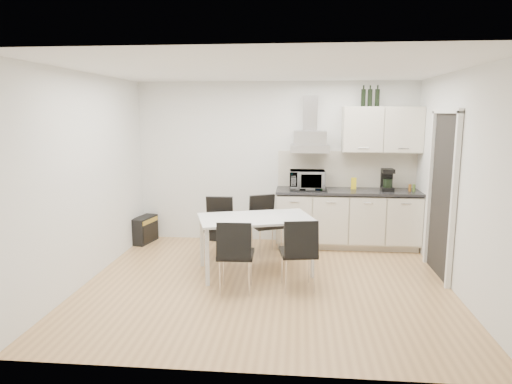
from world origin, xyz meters
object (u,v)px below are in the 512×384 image
(chair_far_left, at_px, (218,228))
(guitar_amp, at_px, (145,230))
(dining_table, at_px, (256,223))
(chair_far_right, at_px, (266,226))
(floor_speaker, at_px, (216,230))
(kitchenette, at_px, (349,195))
(chair_near_left, at_px, (236,255))
(chair_near_right, at_px, (298,253))

(chair_far_left, distance_m, guitar_amp, 1.52)
(dining_table, distance_m, chair_far_right, 0.82)
(chair_far_left, relative_size, guitar_amp, 1.60)
(chair_far_left, bearing_deg, floor_speaker, -78.59)
(kitchenette, relative_size, floor_speaker, 7.37)
(chair_near_left, bearing_deg, chair_far_left, 107.60)
(chair_near_left, bearing_deg, guitar_amp, 131.10)
(chair_near_right, distance_m, guitar_amp, 3.08)
(chair_near_left, bearing_deg, dining_table, 73.92)
(chair_near_left, xyz_separation_m, floor_speaker, (-0.63, 2.16, -0.27))
(floor_speaker, bearing_deg, chair_near_left, -61.16)
(dining_table, bearing_deg, chair_near_left, -121.26)
(kitchenette, relative_size, chair_far_right, 2.86)
(chair_far_right, height_order, chair_near_left, same)
(chair_far_right, xyz_separation_m, floor_speaker, (-0.90, 0.69, -0.27))
(chair_far_left, relative_size, chair_near_right, 1.00)
(chair_near_left, bearing_deg, chair_far_right, 78.00)
(dining_table, bearing_deg, chair_near_right, -60.52)
(chair_far_left, bearing_deg, kitchenette, -159.60)
(chair_far_right, bearing_deg, guitar_amp, -38.36)
(kitchenette, height_order, floor_speaker, kitchenette)
(chair_far_right, xyz_separation_m, guitar_amp, (-2.04, 0.44, -0.22))
(kitchenette, relative_size, dining_table, 1.53)
(kitchenette, xyz_separation_m, chair_near_left, (-1.53, -1.99, -0.39))
(dining_table, distance_m, guitar_amp, 2.35)
(chair_far_right, relative_size, chair_near_left, 1.00)
(chair_near_right, bearing_deg, guitar_amp, 135.01)
(guitar_amp, bearing_deg, dining_table, -20.10)
(chair_near_left, xyz_separation_m, chair_near_right, (0.74, 0.14, 0.00))
(chair_far_left, xyz_separation_m, chair_near_left, (0.44, -1.23, 0.00))
(chair_far_left, relative_size, chair_far_right, 1.00)
(guitar_amp, height_order, floor_speaker, guitar_amp)
(chair_near_right, bearing_deg, chair_near_left, -178.92)
(guitar_amp, xyz_separation_m, floor_speaker, (1.14, 0.25, -0.04))
(chair_far_right, relative_size, chair_near_right, 1.00)
(chair_far_right, distance_m, chair_near_left, 1.49)
(kitchenette, distance_m, chair_near_left, 2.54)
(kitchenette, bearing_deg, chair_far_left, -158.89)
(chair_far_left, bearing_deg, chair_near_left, 108.78)
(chair_near_left, height_order, floor_speaker, chair_near_left)
(chair_near_right, xyz_separation_m, floor_speaker, (-1.37, 2.01, -0.27))
(dining_table, relative_size, guitar_amp, 3.00)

